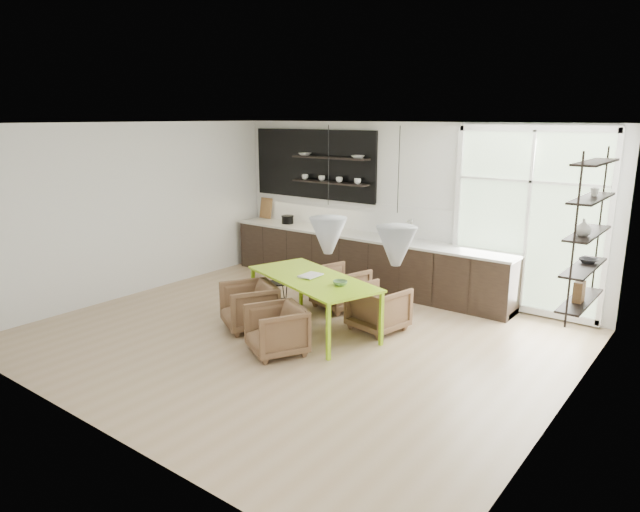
# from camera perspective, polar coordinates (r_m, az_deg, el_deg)

# --- Properties ---
(room) EXTENTS (7.02, 6.01, 2.91)m
(room) POSITION_cam_1_polar(r_m,az_deg,el_deg) (8.12, 5.42, 2.88)
(room) COLOR tan
(room) RESTS_ON ground
(kitchen_run) EXTENTS (5.54, 0.69, 2.75)m
(kitchen_run) POSITION_cam_1_polar(r_m,az_deg,el_deg) (10.29, 3.99, 0.32)
(kitchen_run) COLOR black
(kitchen_run) RESTS_ON ground
(right_shelving) EXTENTS (0.26, 1.22, 1.90)m
(right_shelving) POSITION_cam_1_polar(r_m,az_deg,el_deg) (7.13, 25.11, 1.65)
(right_shelving) COLOR black
(right_shelving) RESTS_ON ground
(dining_table) EXTENTS (2.31, 1.59, 0.77)m
(dining_table) POSITION_cam_1_polar(r_m,az_deg,el_deg) (8.08, -0.73, -2.52)
(dining_table) COLOR #9BD319
(dining_table) RESTS_ON ground
(armchair_back_left) EXTENTS (0.90, 0.91, 0.68)m
(armchair_back_left) POSITION_cam_1_polar(r_m,az_deg,el_deg) (9.10, 2.07, -3.15)
(armchair_back_left) COLOR brown
(armchair_back_left) RESTS_ON ground
(armchair_back_right) EXTENTS (0.82, 0.84, 0.65)m
(armchair_back_right) POSITION_cam_1_polar(r_m,az_deg,el_deg) (8.21, 5.88, -5.20)
(armchair_back_right) COLOR brown
(armchair_back_right) RESTS_ON ground
(armchair_front_left) EXTENTS (0.99, 0.99, 0.67)m
(armchair_front_left) POSITION_cam_1_polar(r_m,az_deg,el_deg) (8.29, -7.11, -4.99)
(armchair_front_left) COLOR brown
(armchair_front_left) RESTS_ON ground
(armchair_front_right) EXTENTS (0.93, 0.94, 0.63)m
(armchair_front_right) POSITION_cam_1_polar(r_m,az_deg,el_deg) (7.41, -4.39, -7.40)
(armchair_front_right) COLOR brown
(armchair_front_right) RESTS_ON ground
(wire_stool) EXTENTS (0.35, 0.35, 0.45)m
(wire_stool) POSITION_cam_1_polar(r_m,az_deg,el_deg) (9.06, -4.19, -3.59)
(wire_stool) COLOR black
(wire_stool) RESTS_ON ground
(table_book) EXTENTS (0.24, 0.33, 0.03)m
(table_book) POSITION_cam_1_polar(r_m,az_deg,el_deg) (8.17, -1.63, -1.84)
(table_book) COLOR white
(table_book) RESTS_ON dining_table
(table_bowl) EXTENTS (0.22, 0.22, 0.06)m
(table_bowl) POSITION_cam_1_polar(r_m,az_deg,el_deg) (7.70, 2.03, -2.72)
(table_bowl) COLOR #57804D
(table_bowl) RESTS_ON dining_table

